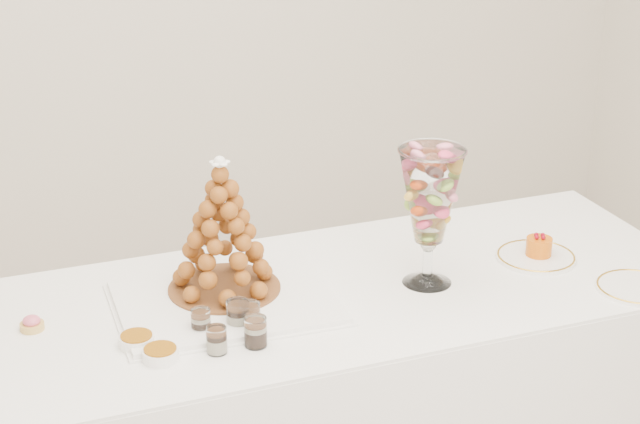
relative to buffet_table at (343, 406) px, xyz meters
name	(u,v)px	position (x,y,z in m)	size (l,w,h in m)	color
buffet_table	(343,406)	(0.00, 0.00, 0.00)	(2.01, 0.83, 0.76)	white
lace_tray	(226,302)	(-0.33, 0.02, 0.39)	(0.56, 0.42, 0.02)	white
macaron_vase	(430,198)	(0.22, -0.05, 0.63)	(0.18, 0.18, 0.39)	white
cake_plate	(536,257)	(0.59, -0.04, 0.38)	(0.23, 0.23, 0.01)	white
spare_plate	(636,288)	(0.73, -0.30, 0.38)	(0.22, 0.22, 0.01)	white
pink_tart	(32,324)	(-0.82, 0.08, 0.39)	(0.06, 0.06, 0.04)	tan
verrine_a	(201,322)	(-0.43, -0.10, 0.41)	(0.05, 0.05, 0.07)	white
verrine_b	(238,315)	(-0.34, -0.11, 0.42)	(0.06, 0.06, 0.08)	white
verrine_c	(250,316)	(-0.31, -0.12, 0.41)	(0.05, 0.05, 0.07)	white
verrine_d	(217,340)	(-0.42, -0.20, 0.41)	(0.05, 0.05, 0.07)	white
verrine_e	(256,332)	(-0.32, -0.21, 0.42)	(0.06, 0.06, 0.08)	white
ramekin_back	(137,341)	(-0.60, -0.10, 0.39)	(0.09, 0.09, 0.03)	white
ramekin_front	(160,354)	(-0.56, -0.19, 0.39)	(0.09, 0.09, 0.03)	white
croquembouche	(222,226)	(-0.32, 0.08, 0.58)	(0.30, 0.30, 0.38)	brown
mousse_cake	(539,246)	(0.59, -0.03, 0.42)	(0.07, 0.07, 0.07)	#DA5F0A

